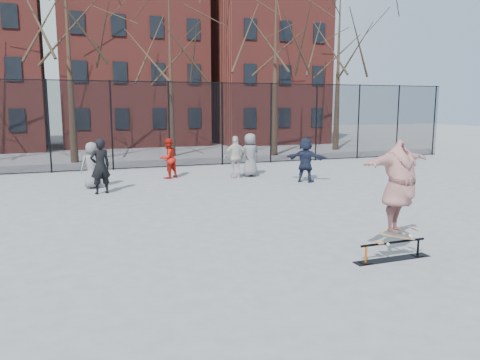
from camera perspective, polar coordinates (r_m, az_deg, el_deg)
name	(u,v)px	position (r m, az deg, el deg)	size (l,w,h in m)	color
ground	(247,248)	(9.74, 0.85, -8.32)	(100.00, 100.00, 0.00)	slate
skate_rail	(393,252)	(9.49, 18.10, -8.38)	(1.63, 0.25, 0.36)	black
skateboard	(396,238)	(9.46, 18.52, -6.77)	(0.80, 0.19, 0.10)	#97653C
skater	(399,191)	(9.25, 18.81, -1.26)	(2.16, 0.59, 1.75)	#3B3A93
bystander_grey	(92,165)	(17.24, -17.58, 1.73)	(0.80, 0.52, 1.64)	slate
bystander_black	(100,166)	(16.08, -16.67, 1.62)	(0.67, 0.44, 1.84)	black
bystander_red	(168,158)	(18.92, -8.75, 2.63)	(0.78, 0.61, 1.61)	#AB180F
bystander_white	(236,157)	(18.69, -0.51, 2.80)	(0.99, 0.41, 1.70)	#BDB6AF
bystander_navy	(306,160)	(17.93, 8.02, 2.46)	(1.59, 0.51, 1.72)	#1C2138
bystander_extra	(250,155)	(19.14, 1.24, 3.07)	(0.87, 0.57, 1.78)	#5F5F63
fence	(143,124)	(21.93, -11.76, 6.71)	(34.03, 0.07, 4.00)	black
tree_row	(122,18)	(26.36, -14.17, 18.59)	(33.66, 7.46, 10.67)	black
rowhouses	(122,60)	(35.03, -14.17, 14.05)	(29.00, 7.00, 13.00)	maroon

